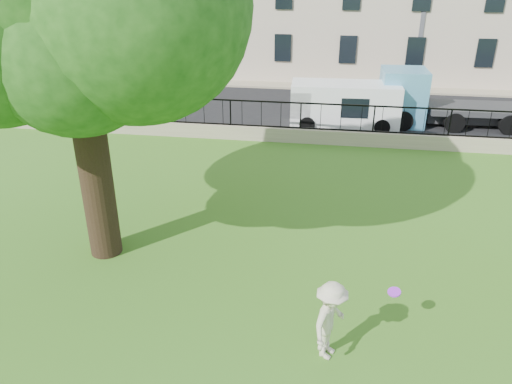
% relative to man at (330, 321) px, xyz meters
% --- Properties ---
extents(ground, '(120.00, 120.00, 0.00)m').
position_rel_man_xyz_m(ground, '(-1.56, 0.52, -0.85)').
color(ground, '#42751C').
rests_on(ground, ground).
extents(retaining_wall, '(50.00, 0.40, 0.60)m').
position_rel_man_xyz_m(retaining_wall, '(-1.56, 12.52, -0.55)').
color(retaining_wall, gray).
rests_on(retaining_wall, ground).
extents(iron_railing, '(50.00, 0.05, 1.13)m').
position_rel_man_xyz_m(iron_railing, '(-1.56, 12.52, 0.31)').
color(iron_railing, black).
rests_on(iron_railing, retaining_wall).
extents(street, '(60.00, 9.00, 0.01)m').
position_rel_man_xyz_m(street, '(-1.56, 17.22, -0.84)').
color(street, black).
rests_on(street, ground).
extents(sidewalk, '(60.00, 1.40, 0.12)m').
position_rel_man_xyz_m(sidewalk, '(-1.56, 22.42, -0.79)').
color(sidewalk, gray).
rests_on(sidewalk, ground).
extents(man, '(1.00, 1.25, 1.69)m').
position_rel_man_xyz_m(man, '(0.00, 0.00, 0.00)').
color(man, beige).
rests_on(man, ground).
extents(frisbee, '(0.28, 0.29, 0.12)m').
position_rel_man_xyz_m(frisbee, '(1.26, 0.90, 0.16)').
color(frisbee, '#AF2AF1').
extents(red_sedan, '(4.81, 2.06, 1.54)m').
position_rel_man_xyz_m(red_sedan, '(-12.56, 15.92, -0.08)').
color(red_sedan, maroon).
rests_on(red_sedan, street).
extents(white_van, '(4.94, 2.11, 2.04)m').
position_rel_man_xyz_m(white_van, '(0.27, 14.92, 0.17)').
color(white_van, white).
rests_on(white_van, street).
extents(blue_truck, '(6.16, 2.35, 2.56)m').
position_rel_man_xyz_m(blue_truck, '(4.94, 15.92, 0.43)').
color(blue_truck, '#58A4CF').
rests_on(blue_truck, street).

